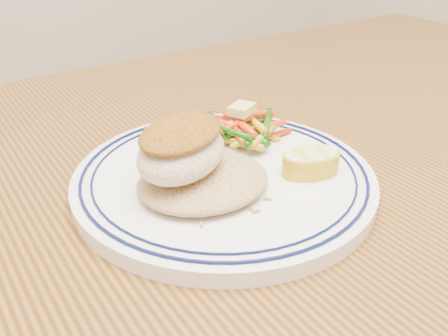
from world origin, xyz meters
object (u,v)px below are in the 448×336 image
at_px(vegetable_pile, 243,129).
at_px(rice_pilaf, 203,178).
at_px(dining_table, 249,274).
at_px(plate, 224,178).
at_px(fish_fillet, 181,148).
at_px(lemon_wedge, 311,161).

bearing_deg(vegetable_pile, rice_pilaf, -145.30).
bearing_deg(vegetable_pile, dining_table, -119.44).
height_order(plate, vegetable_pile, vegetable_pile).
distance_m(fish_fillet, vegetable_pile, 0.11).
bearing_deg(lemon_wedge, plate, 146.22).
relative_size(rice_pilaf, fish_fillet, 1.03).
xyz_separation_m(dining_table, vegetable_pile, (0.04, 0.07, 0.13)).
height_order(plate, fish_fillet, fish_fillet).
relative_size(plate, fish_fillet, 2.44).
distance_m(fish_fillet, lemon_wedge, 0.12).
bearing_deg(vegetable_pile, lemon_wedge, -81.95).
xyz_separation_m(fish_fillet, vegetable_pile, (0.10, 0.05, -0.03)).
xyz_separation_m(plate, rice_pilaf, (-0.03, -0.01, 0.02)).
relative_size(dining_table, plate, 5.30).
distance_m(dining_table, vegetable_pile, 0.15).
height_order(plate, lemon_wedge, lemon_wedge).
bearing_deg(fish_fillet, vegetable_pile, 26.02).
bearing_deg(rice_pilaf, fish_fillet, 144.69).
bearing_deg(dining_table, rice_pilaf, 165.51).
height_order(dining_table, vegetable_pile, vegetable_pile).
xyz_separation_m(dining_table, rice_pilaf, (-0.05, 0.01, 0.12)).
bearing_deg(plate, vegetable_pile, 39.91).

